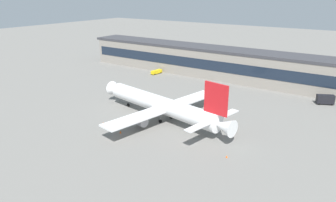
{
  "coord_description": "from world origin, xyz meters",
  "views": [
    {
      "loc": [
        58.62,
        -79.68,
        39.4
      ],
      "look_at": [
        1.76,
        2.45,
        5.0
      ],
      "focal_mm": 34.18,
      "sensor_mm": 36.0,
      "label": 1
    }
  ],
  "objects_px": {
    "belt_loader": "(156,72)",
    "stair_truck": "(326,99)",
    "traffic_cone_1": "(103,123)",
    "traffic_cone_2": "(227,156)",
    "airliner": "(163,105)",
    "traffic_cone_0": "(120,132)"
  },
  "relations": [
    {
      "from": "belt_loader",
      "to": "stair_truck",
      "type": "distance_m",
      "value": 78.21
    },
    {
      "from": "traffic_cone_1",
      "to": "stair_truck",
      "type": "bearing_deg",
      "value": 48.22
    },
    {
      "from": "belt_loader",
      "to": "traffic_cone_1",
      "type": "bearing_deg",
      "value": -67.95
    },
    {
      "from": "traffic_cone_2",
      "to": "airliner",
      "type": "bearing_deg",
      "value": 157.75
    },
    {
      "from": "traffic_cone_0",
      "to": "traffic_cone_1",
      "type": "relative_size",
      "value": 0.97
    },
    {
      "from": "belt_loader",
      "to": "traffic_cone_1",
      "type": "height_order",
      "value": "belt_loader"
    },
    {
      "from": "belt_loader",
      "to": "traffic_cone_1",
      "type": "xyz_separation_m",
      "value": [
        24.73,
        -61.04,
        -0.78
      ]
    },
    {
      "from": "traffic_cone_0",
      "to": "stair_truck",
      "type": "bearing_deg",
      "value": 54.11
    },
    {
      "from": "belt_loader",
      "to": "stair_truck",
      "type": "xyz_separation_m",
      "value": [
        78.2,
        -1.19,
        0.83
      ]
    },
    {
      "from": "traffic_cone_1",
      "to": "belt_loader",
      "type": "bearing_deg",
      "value": 112.05
    },
    {
      "from": "airliner",
      "to": "stair_truck",
      "type": "relative_size",
      "value": 8.36
    },
    {
      "from": "airliner",
      "to": "traffic_cone_0",
      "type": "distance_m",
      "value": 16.81
    },
    {
      "from": "traffic_cone_1",
      "to": "traffic_cone_2",
      "type": "distance_m",
      "value": 40.8
    },
    {
      "from": "airliner",
      "to": "belt_loader",
      "type": "distance_m",
      "value": 60.49
    },
    {
      "from": "stair_truck",
      "to": "traffic_cone_2",
      "type": "relative_size",
      "value": 10.01
    },
    {
      "from": "stair_truck",
      "to": "traffic_cone_2",
      "type": "distance_m",
      "value": 58.68
    },
    {
      "from": "airliner",
      "to": "traffic_cone_0",
      "type": "bearing_deg",
      "value": -104.7
    },
    {
      "from": "airliner",
      "to": "traffic_cone_2",
      "type": "height_order",
      "value": "airliner"
    },
    {
      "from": "airliner",
      "to": "stair_truck",
      "type": "distance_m",
      "value": 61.26
    },
    {
      "from": "airliner",
      "to": "traffic_cone_0",
      "type": "height_order",
      "value": "airliner"
    },
    {
      "from": "traffic_cone_0",
      "to": "traffic_cone_2",
      "type": "height_order",
      "value": "traffic_cone_0"
    },
    {
      "from": "stair_truck",
      "to": "traffic_cone_0",
      "type": "relative_size",
      "value": 8.95
    }
  ]
}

